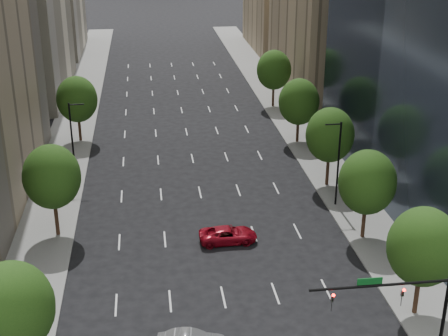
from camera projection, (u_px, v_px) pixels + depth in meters
name	position (u px, v px, depth m)	size (l,w,h in m)	color
sidewalk_left	(52.00, 199.00, 66.40)	(6.00, 200.00, 0.15)	slate
sidewalk_right	(340.00, 184.00, 70.03)	(6.00, 200.00, 0.15)	slate
filler_left	(46.00, 8.00, 131.60)	(14.00, 26.00, 18.00)	beige
filler_right	(285.00, 10.00, 135.08)	(14.00, 26.00, 16.00)	#8C7759
tree_right_1	(423.00, 247.00, 45.68)	(5.20, 5.20, 8.75)	#382316
tree_right_2	(367.00, 182.00, 56.74)	(5.20, 5.20, 8.61)	#382316
tree_right_3	(330.00, 135.00, 67.64)	(5.20, 5.20, 8.89)	#382316
tree_right_4	(299.00, 102.00, 80.64)	(5.20, 5.20, 8.46)	#382316
tree_right_5	(274.00, 70.00, 95.21)	(5.20, 5.20, 8.75)	#382316
tree_left_0	(12.00, 308.00, 38.73)	(5.20, 5.20, 8.75)	#382316
tree_left_1	(52.00, 177.00, 56.99)	(5.20, 5.20, 8.97)	#382316
tree_left_2	(77.00, 99.00, 80.95)	(5.20, 5.20, 8.68)	#382316
streetlight_rn	(338.00, 162.00, 63.38)	(1.70, 0.20, 9.00)	black
streetlight_ln	(73.00, 140.00, 69.41)	(1.70, 0.20, 9.00)	black
traffic_signal	(409.00, 305.00, 39.98)	(9.12, 0.40, 7.38)	black
car_red_far	(228.00, 235.00, 57.85)	(2.44, 5.28, 1.47)	maroon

